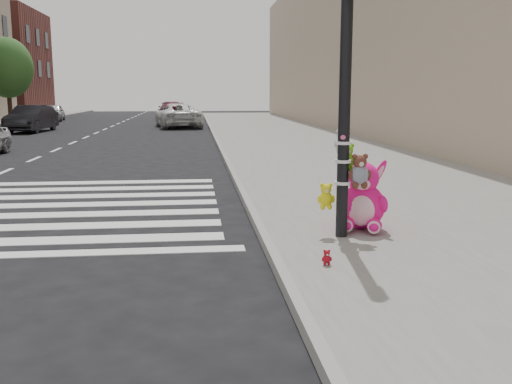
{
  "coord_description": "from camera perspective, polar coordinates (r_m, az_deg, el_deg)",
  "views": [
    {
      "loc": [
        0.58,
        -5.73,
        2.12
      ],
      "look_at": [
        1.43,
        2.01,
        0.75
      ],
      "focal_mm": 40.0,
      "sensor_mm": 36.0,
      "label": 1
    }
  ],
  "objects": [
    {
      "name": "pink_bunny",
      "position": [
        8.41,
        10.59,
        -0.83
      ],
      "size": [
        0.85,
        0.92,
        1.05
      ],
      "rotation": [
        0.0,
        0.0,
        -0.34
      ],
      "color": "#F91587",
      "rests_on": "sidewalk_near"
    },
    {
      "name": "sidewalk_near",
      "position": [
        16.47,
        9.38,
        2.69
      ],
      "size": [
        7.0,
        80.0,
        0.14
      ],
      "primitive_type": "cube",
      "color": "slate",
      "rests_on": "ground"
    },
    {
      "name": "signal_pole",
      "position": [
        7.83,
        9.01,
        7.06
      ],
      "size": [
        0.71,
        0.5,
        4.0
      ],
      "color": "black",
      "rests_on": "sidewalk_near"
    },
    {
      "name": "car_maroon_near",
      "position": [
        46.29,
        -8.5,
        8.09
      ],
      "size": [
        2.35,
        4.91,
        1.38
      ],
      "primitive_type": "imported",
      "rotation": [
        0.0,
        0.0,
        3.23
      ],
      "color": "#4F1623",
      "rests_on": "ground"
    },
    {
      "name": "curb_edge",
      "position": [
        15.9,
        -2.7,
        2.55
      ],
      "size": [
        0.12,
        80.0,
        0.15
      ],
      "primitive_type": "cube",
      "color": "gray",
      "rests_on": "ground"
    },
    {
      "name": "ground",
      "position": [
        6.14,
        -11.48,
        -10.42
      ],
      "size": [
        120.0,
        120.0,
        0.0
      ],
      "primitive_type": "plane",
      "color": "black",
      "rests_on": "ground"
    },
    {
      "name": "tree_far_c",
      "position": [
        40.52,
        -23.63,
        11.31
      ],
      "size": [
        3.2,
        3.2,
        5.44
      ],
      "color": "#382619",
      "rests_on": "sidewalk_far"
    },
    {
      "name": "red_teddy",
      "position": [
        6.69,
        7.08,
        -6.5
      ],
      "size": [
        0.13,
        0.09,
        0.18
      ],
      "primitive_type": null,
      "rotation": [
        0.0,
        0.0,
        0.02
      ],
      "color": "#A2101E",
      "rests_on": "sidewalk_near"
    },
    {
      "name": "bld_near",
      "position": [
        27.73,
        15.33,
        15.59
      ],
      "size": [
        5.0,
        60.0,
        10.0
      ],
      "primitive_type": "cube",
      "color": "tan",
      "rests_on": "ground"
    },
    {
      "name": "car_dark_far",
      "position": [
        33.06,
        -21.53,
        6.84
      ],
      "size": [
        1.93,
        4.47,
        1.43
      ],
      "primitive_type": "imported",
      "rotation": [
        0.0,
        0.0,
        -0.1
      ],
      "color": "black",
      "rests_on": "ground"
    },
    {
      "name": "car_silver_deep",
      "position": [
        45.48,
        -19.61,
        7.51
      ],
      "size": [
        1.92,
        3.83,
        1.25
      ],
      "primitive_type": "imported",
      "rotation": [
        0.0,
        0.0,
        0.13
      ],
      "color": "#A3A2A7",
      "rests_on": "ground"
    },
    {
      "name": "car_white_near",
      "position": [
        35.13,
        -7.8,
        7.6
      ],
      "size": [
        3.14,
        5.5,
        1.45
      ],
      "primitive_type": "imported",
      "rotation": [
        0.0,
        0.0,
        3.29
      ],
      "color": "silver",
      "rests_on": "ground"
    },
    {
      "name": "bld_far_e",
      "position": [
        54.23,
        -24.01,
        11.64
      ],
      "size": [
        6.0,
        10.0,
        9.0
      ],
      "primitive_type": "cube",
      "color": "brown",
      "rests_on": "ground"
    }
  ]
}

